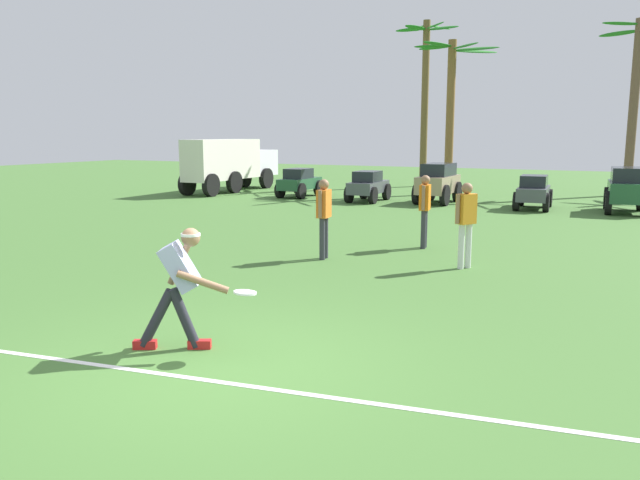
% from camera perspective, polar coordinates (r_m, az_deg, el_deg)
% --- Properties ---
extents(ground_plane, '(80.00, 80.00, 0.00)m').
position_cam_1_polar(ground_plane, '(6.71, -9.25, -11.57)').
color(ground_plane, '#416D30').
extents(field_line_paint, '(24.13, 3.25, 0.01)m').
position_cam_1_polar(field_line_paint, '(6.47, -10.89, -12.39)').
color(field_line_paint, white).
rests_on(field_line_paint, ground_plane).
extents(frisbee_thrower, '(1.13, 0.56, 1.39)m').
position_cam_1_polar(frisbee_thrower, '(7.17, -12.72, -3.70)').
color(frisbee_thrower, '#23232D').
rests_on(frisbee_thrower, ground_plane).
extents(frisbee_in_flight, '(0.35, 0.35, 0.05)m').
position_cam_1_polar(frisbee_in_flight, '(6.88, -6.86, -4.79)').
color(frisbee_in_flight, white).
extents(teammate_near_sideline, '(0.23, 0.50, 1.56)m').
position_cam_1_polar(teammate_near_sideline, '(12.07, 0.35, 2.64)').
color(teammate_near_sideline, '#33333D').
rests_on(teammate_near_sideline, ground_plane).
extents(teammate_midfield, '(0.24, 0.50, 1.56)m').
position_cam_1_polar(teammate_midfield, '(13.44, 9.56, 3.23)').
color(teammate_midfield, '#33333D').
rests_on(teammate_midfield, ground_plane).
extents(teammate_deep, '(0.35, 0.46, 1.56)m').
position_cam_1_polar(teammate_deep, '(11.51, 13.20, 2.05)').
color(teammate_deep, silver).
rests_on(teammate_deep, ground_plane).
extents(parked_car_slot_a, '(1.11, 2.21, 1.10)m').
position_cam_1_polar(parked_car_slot_a, '(24.43, -1.89, 5.31)').
color(parked_car_slot_a, '#235133').
rests_on(parked_car_slot_a, ground_plane).
extents(parked_car_slot_b, '(1.16, 2.23, 1.10)m').
position_cam_1_polar(parked_car_slot_b, '(22.77, 4.42, 4.97)').
color(parked_car_slot_b, '#474C51').
rests_on(parked_car_slot_b, ground_plane).
extents(parked_car_slot_c, '(1.22, 2.37, 1.40)m').
position_cam_1_polar(parked_car_slot_c, '(22.51, 10.75, 5.23)').
color(parked_car_slot_c, '#998466').
rests_on(parked_car_slot_c, ground_plane).
extents(parked_car_slot_d, '(1.19, 2.24, 1.10)m').
position_cam_1_polar(parked_car_slot_d, '(21.54, 18.94, 4.21)').
color(parked_car_slot_d, '#474C51').
rests_on(parked_car_slot_d, ground_plane).
extents(parked_car_slot_e, '(1.29, 2.40, 1.40)m').
position_cam_1_polar(parked_car_slot_e, '(21.59, 26.18, 4.23)').
color(parked_car_slot_e, '#235133').
rests_on(parked_car_slot_e, ground_plane).
extents(box_truck, '(1.46, 5.92, 2.20)m').
position_cam_1_polar(box_truck, '(26.90, -8.23, 7.04)').
color(box_truck, silver).
rests_on(box_truck, ground_plane).
extents(palm_tree_far_left, '(3.10, 3.08, 7.48)m').
position_cam_1_polar(palm_tree_far_left, '(29.72, 9.60, 13.34)').
color(palm_tree_far_left, brown).
rests_on(palm_tree_far_left, ground_plane).
extents(palm_tree_left_of_centre, '(3.40, 3.25, 6.08)m').
position_cam_1_polar(palm_tree_left_of_centre, '(25.97, 11.91, 12.37)').
color(palm_tree_left_of_centre, brown).
rests_on(palm_tree_left_of_centre, ground_plane).
extents(palm_tree_right_of_centre, '(3.51, 3.05, 6.80)m').
position_cam_1_polar(palm_tree_right_of_centre, '(27.83, 26.84, 11.71)').
color(palm_tree_right_of_centre, brown).
rests_on(palm_tree_right_of_centre, ground_plane).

